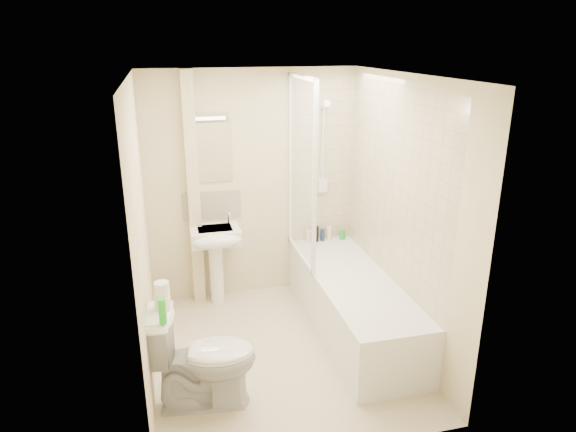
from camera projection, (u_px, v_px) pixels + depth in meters
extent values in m
plane|color=beige|center=(281.00, 351.00, 4.61)|extent=(2.50, 2.50, 0.00)
cube|color=beige|center=(253.00, 186.00, 5.37)|extent=(2.20, 0.02, 2.40)
cube|color=beige|center=(142.00, 238.00, 3.97)|extent=(0.02, 2.50, 2.40)
cube|color=beige|center=(403.00, 216.00, 4.47)|extent=(0.02, 2.50, 2.40)
cube|color=white|center=(279.00, 75.00, 3.83)|extent=(2.20, 2.50, 0.02)
cube|color=beige|center=(322.00, 162.00, 5.46)|extent=(0.70, 0.01, 1.75)
cube|color=beige|center=(393.00, 185.00, 4.58)|extent=(0.01, 2.10, 1.75)
cube|color=beige|center=(193.00, 192.00, 5.17)|extent=(0.12, 0.12, 2.40)
cube|color=beige|center=(212.00, 205.00, 5.31)|extent=(0.60, 0.02, 0.30)
cube|color=white|center=(209.00, 153.00, 5.13)|extent=(0.46, 0.01, 0.60)
cube|color=silver|center=(208.00, 116.00, 4.99)|extent=(0.42, 0.07, 0.07)
cube|color=white|center=(352.00, 304.00, 4.88)|extent=(0.70, 2.10, 0.55)
cube|color=white|center=(353.00, 283.00, 4.81)|extent=(0.56, 1.96, 0.05)
cube|color=white|center=(301.00, 171.00, 4.97)|extent=(0.01, 0.90, 1.80)
cube|color=white|center=(290.00, 161.00, 5.36)|extent=(0.04, 0.04, 1.80)
cube|color=white|center=(315.00, 183.00, 4.55)|extent=(0.04, 0.04, 1.80)
cube|color=white|center=(302.00, 77.00, 4.68)|extent=(0.04, 0.90, 0.04)
cube|color=white|center=(301.00, 254.00, 5.25)|extent=(0.04, 0.90, 0.03)
cylinder|color=white|center=(323.00, 150.00, 5.39)|extent=(0.02, 0.02, 0.90)
cylinder|color=white|center=(322.00, 191.00, 5.54)|extent=(0.05, 0.05, 0.02)
cylinder|color=white|center=(324.00, 107.00, 5.25)|extent=(0.05, 0.05, 0.02)
cylinder|color=white|center=(326.00, 105.00, 5.18)|extent=(0.08, 0.11, 0.11)
cube|color=white|center=(322.00, 185.00, 5.51)|extent=(0.10, 0.05, 0.14)
cylinder|color=white|center=(322.00, 146.00, 5.35)|extent=(0.01, 0.13, 0.84)
cylinder|color=white|center=(217.00, 272.00, 5.39)|extent=(0.14, 0.14, 0.67)
cube|color=white|center=(215.00, 235.00, 5.22)|extent=(0.50, 0.38, 0.15)
ellipsoid|color=white|center=(217.00, 241.00, 5.07)|extent=(0.50, 0.21, 0.15)
cube|color=silver|center=(215.00, 230.00, 5.21)|extent=(0.35, 0.25, 0.04)
cylinder|color=white|center=(197.00, 221.00, 5.25)|extent=(0.03, 0.03, 0.10)
cylinder|color=white|center=(229.00, 219.00, 5.32)|extent=(0.03, 0.03, 0.10)
sphere|color=white|center=(197.00, 217.00, 5.23)|extent=(0.04, 0.04, 0.04)
sphere|color=white|center=(229.00, 214.00, 5.31)|extent=(0.04, 0.04, 0.04)
cylinder|color=silver|center=(309.00, 236.00, 5.61)|extent=(0.05, 0.05, 0.14)
cylinder|color=black|center=(316.00, 234.00, 5.62)|extent=(0.06, 0.06, 0.17)
cylinder|color=navy|center=(322.00, 235.00, 5.65)|extent=(0.05, 0.05, 0.13)
cylinder|color=beige|center=(329.00, 233.00, 5.66)|extent=(0.05, 0.05, 0.16)
cylinder|color=green|center=(342.00, 234.00, 5.71)|extent=(0.07, 0.07, 0.10)
imported|color=white|center=(203.00, 357.00, 3.84)|extent=(0.65, 0.90, 0.80)
cylinder|color=white|center=(162.00, 302.00, 3.72)|extent=(0.12, 0.12, 0.09)
cylinder|color=white|center=(162.00, 289.00, 3.69)|extent=(0.11, 0.11, 0.11)
cylinder|color=green|center=(162.00, 311.00, 3.50)|extent=(0.05, 0.05, 0.19)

